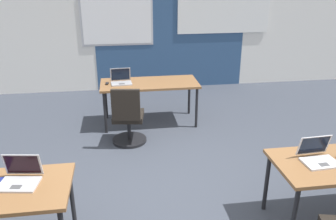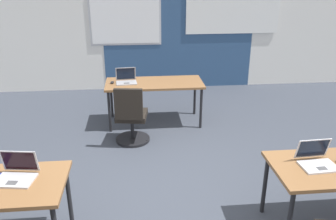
{
  "view_description": "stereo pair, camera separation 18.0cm",
  "coord_description": "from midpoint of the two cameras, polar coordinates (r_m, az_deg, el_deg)",
  "views": [
    {
      "loc": [
        -0.48,
        -3.24,
        2.43
      ],
      "look_at": [
        0.06,
        0.49,
        0.91
      ],
      "focal_mm": 36.96,
      "sensor_mm": 36.0,
      "label": 1
    },
    {
      "loc": [
        -0.3,
        -3.26,
        2.43
      ],
      "look_at": [
        0.06,
        0.49,
        0.91
      ],
      "focal_mm": 36.96,
      "sensor_mm": 36.0,
      "label": 2
    }
  ],
  "objects": [
    {
      "name": "back_wall_assembly",
      "position": [
        7.52,
        -2.35,
        14.2
      ],
      "size": [
        10.0,
        0.27,
        2.8
      ],
      "color": "silver",
      "rests_on": "ground"
    },
    {
      "name": "laptop_far_left",
      "position": [
        5.72,
        -6.01,
        5.01
      ],
      "size": [
        0.35,
        0.29,
        0.24
      ],
      "rotation": [
        0.0,
        0.0,
        0.07
      ],
      "color": "#9E9EA3",
      "rests_on": "desk_far_center"
    },
    {
      "name": "desk_far_center",
      "position": [
        5.74,
        -1.37,
        4.03
      ],
      "size": [
        1.6,
        0.7,
        0.72
      ],
      "color": "brown",
      "rests_on": "ground"
    },
    {
      "name": "laptop_near_right_inner",
      "position": [
        3.62,
        24.63,
        -7.51
      ],
      "size": [
        0.35,
        0.31,
        0.23
      ],
      "rotation": [
        0.0,
        0.0,
        0.05
      ],
      "color": "silver",
      "rests_on": "desk_near_right"
    },
    {
      "name": "ground_plane",
      "position": [
        4.08,
        1.1,
        -14.62
      ],
      "size": [
        24.0,
        24.0,
        0.0
      ],
      "color": "#383D47"
    },
    {
      "name": "laptop_near_left_inner",
      "position": [
        3.34,
        -22.3,
        -9.66
      ],
      "size": [
        0.37,
        0.32,
        0.23
      ],
      "rotation": [
        0.0,
        0.0,
        -0.15
      ],
      "color": "#B7B7BC",
      "rests_on": "desk_near_left"
    },
    {
      "name": "mouse_far_left",
      "position": [
        5.71,
        -8.29,
        4.52
      ],
      "size": [
        0.07,
        0.11,
        0.03
      ],
      "color": "black",
      "rests_on": "desk_far_center"
    },
    {
      "name": "chair_far_left",
      "position": [
        5.15,
        -5.09,
        -1.62
      ],
      "size": [
        0.52,
        0.57,
        0.92
      ],
      "rotation": [
        0.0,
        0.0,
        3.0
      ],
      "color": "black",
      "rests_on": "ground"
    }
  ]
}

